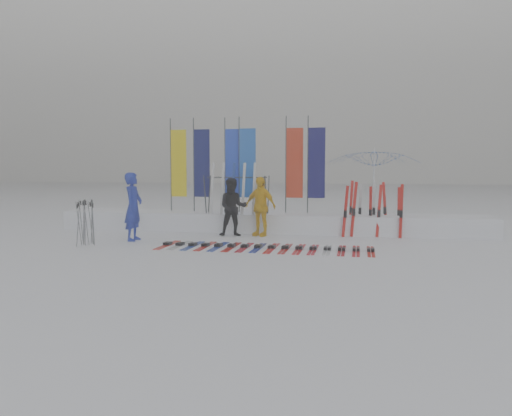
% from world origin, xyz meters
% --- Properties ---
extents(ground, '(120.00, 120.00, 0.00)m').
position_xyz_m(ground, '(0.00, 0.00, 0.00)').
color(ground, white).
rests_on(ground, ground).
extents(snow_bank, '(14.00, 1.60, 0.60)m').
position_xyz_m(snow_bank, '(0.00, 4.60, 0.30)').
color(snow_bank, white).
rests_on(snow_bank, ground).
extents(person_blue, '(0.49, 0.73, 1.95)m').
position_xyz_m(person_blue, '(-3.40, 1.69, 0.98)').
color(person_blue, '#1A2A9D').
rests_on(person_blue, ground).
extents(person_black, '(0.99, 0.84, 1.77)m').
position_xyz_m(person_black, '(-0.85, 3.20, 0.89)').
color(person_black, black).
rests_on(person_black, ground).
extents(person_yellow, '(1.15, 0.79, 1.82)m').
position_xyz_m(person_yellow, '(-0.04, 3.41, 0.91)').
color(person_yellow, yellow).
rests_on(person_yellow, ground).
extents(tent_canopy, '(3.22, 3.28, 2.79)m').
position_xyz_m(tent_canopy, '(3.40, 5.45, 1.39)').
color(tent_canopy, white).
rests_on(tent_canopy, ground).
extents(ski_row, '(5.52, 1.70, 0.07)m').
position_xyz_m(ski_row, '(0.58, 1.03, 0.04)').
color(ski_row, red).
rests_on(ski_row, ground).
extents(pole_cluster, '(0.49, 0.73, 1.25)m').
position_xyz_m(pole_cluster, '(-4.29, 0.64, 0.60)').
color(pole_cluster, '#595B60').
rests_on(pole_cluster, ground).
extents(feather_flags, '(5.34, 0.15, 3.20)m').
position_xyz_m(feather_flags, '(-0.90, 4.89, 2.24)').
color(feather_flags, '#383A3F').
rests_on(feather_flags, ground).
extents(ski_rack, '(2.04, 0.80, 1.23)m').
position_xyz_m(ski_rack, '(-0.97, 4.20, 1.38)').
color(ski_rack, '#383A3F').
rests_on(ski_rack, ground).
extents(upright_skis, '(1.71, 1.14, 1.68)m').
position_xyz_m(upright_skis, '(3.26, 4.21, 0.80)').
color(upright_skis, red).
rests_on(upright_skis, ground).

